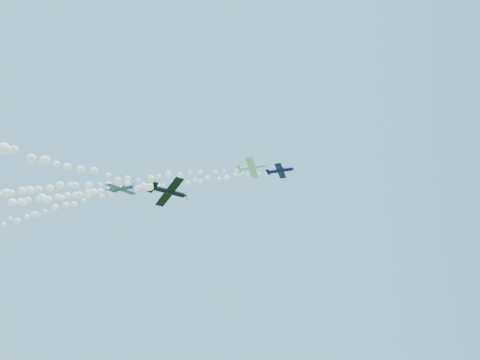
% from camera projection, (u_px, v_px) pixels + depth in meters
% --- Properties ---
extents(plane_white, '(7.33, 7.44, 2.29)m').
position_uv_depth(plane_white, '(252.00, 167.00, 88.53)').
color(plane_white, silver).
extents(smoke_trail_white, '(75.57, 5.31, 3.04)m').
position_uv_depth(smoke_trail_white, '(88.00, 184.00, 96.09)').
color(smoke_trail_white, white).
extents(plane_navy, '(7.01, 7.39, 1.93)m').
position_uv_depth(plane_navy, '(280.00, 171.00, 92.31)').
color(plane_navy, '#0D0D39').
extents(smoke_trail_navy, '(73.21, 8.80, 2.76)m').
position_uv_depth(smoke_trail_navy, '(129.00, 189.00, 101.47)').
color(smoke_trail_navy, white).
extents(plane_grey, '(6.97, 7.37, 2.49)m').
position_uv_depth(plane_grey, '(121.00, 189.00, 83.05)').
color(plane_grey, '#384151').
extents(smoke_trail_grey, '(74.88, 29.76, 3.18)m').
position_uv_depth(smoke_trail_grey, '(3.00, 223.00, 102.45)').
color(smoke_trail_grey, white).
extents(plane_black, '(6.90, 6.78, 3.15)m').
position_uv_depth(plane_black, '(169.00, 192.00, 73.35)').
color(plane_black, black).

